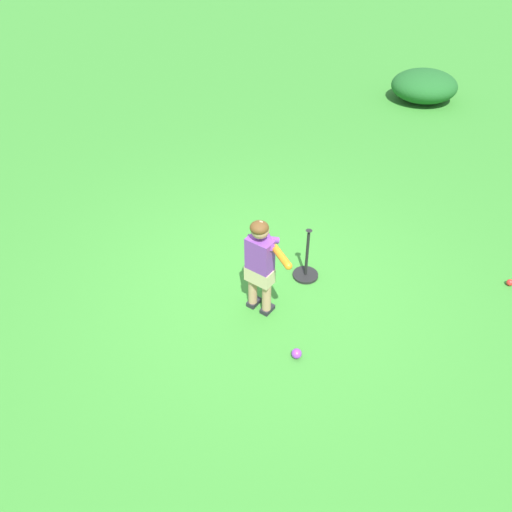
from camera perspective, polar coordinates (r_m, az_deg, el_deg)
ground_plane at (r=5.37m, az=0.94°, el=-3.29°), size 40.00×40.00×0.00m
child_batter at (r=4.66m, az=0.61°, el=-0.43°), size 0.38×0.62×1.08m
play_ball_by_bucket at (r=4.66m, az=4.68°, el=-11.10°), size 0.10×0.10×0.10m
play_ball_behind_batter at (r=6.00m, az=27.13°, el=-2.73°), size 0.07×0.07×0.07m
batting_tee at (r=5.43m, az=5.74°, el=-1.47°), size 0.28×0.28×0.62m
shrub_left_background at (r=10.21m, az=18.74°, el=18.01°), size 1.21×1.13×0.56m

